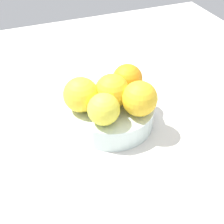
# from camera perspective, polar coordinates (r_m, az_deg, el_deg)

# --- Properties ---
(ground_plane) EXTENTS (1.10, 1.10, 0.02)m
(ground_plane) POSITION_cam_1_polar(r_m,az_deg,el_deg) (0.64, 0.00, -2.61)
(ground_plane) COLOR silver
(fruit_bowl) EXTENTS (0.17, 0.17, 0.05)m
(fruit_bowl) POSITION_cam_1_polar(r_m,az_deg,el_deg) (0.62, 0.00, -0.42)
(fruit_bowl) COLOR silver
(fruit_bowl) RESTS_ON ground_plane
(orange_in_bowl_0) EXTENTS (0.07, 0.07, 0.07)m
(orange_in_bowl_0) POSITION_cam_1_polar(r_m,az_deg,el_deg) (0.58, -0.18, 4.02)
(orange_in_bowl_0) COLOR yellow
(orange_in_bowl_0) RESTS_ON fruit_bowl
(orange_in_bowl_1) EXTENTS (0.07, 0.07, 0.07)m
(orange_in_bowl_1) POSITION_cam_1_polar(r_m,az_deg,el_deg) (0.56, 5.26, 2.54)
(orange_in_bowl_1) COLOR yellow
(orange_in_bowl_1) RESTS_ON fruit_bowl
(orange_in_bowl_2) EXTENTS (0.06, 0.06, 0.06)m
(orange_in_bowl_2) POSITION_cam_1_polar(r_m,az_deg,el_deg) (0.54, -1.60, 0.53)
(orange_in_bowl_2) COLOR yellow
(orange_in_bowl_2) RESTS_ON fruit_bowl
(orange_in_bowl_3) EXTENTS (0.07, 0.07, 0.07)m
(orange_in_bowl_3) POSITION_cam_1_polar(r_m,az_deg,el_deg) (0.57, -5.93, 3.29)
(orange_in_bowl_3) COLOR yellow
(orange_in_bowl_3) RESTS_ON fruit_bowl
(orange_in_bowl_4) EXTENTS (0.06, 0.06, 0.06)m
(orange_in_bowl_4) POSITION_cam_1_polar(r_m,az_deg,el_deg) (0.62, 2.95, 6.26)
(orange_in_bowl_4) COLOR orange
(orange_in_bowl_4) RESTS_ON fruit_bowl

